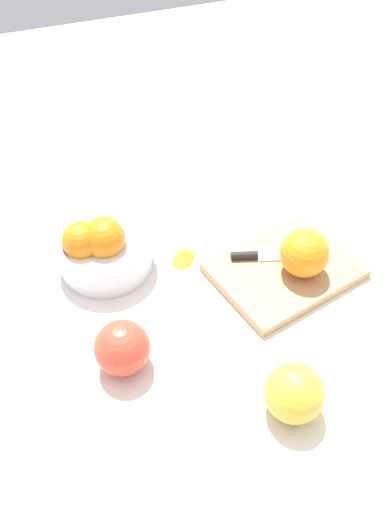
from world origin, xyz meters
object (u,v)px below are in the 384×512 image
Objects in this scene: cutting_board at (285,270)px; knife at (264,256)px; bowl at (102,249)px; apple_front_left at (122,348)px; orange_on_board at (304,253)px; apple_front_center at (294,393)px.

cutting_board is 1.51× the size of knife.
bowl is 0.71× the size of cutting_board.
apple_front_left is (-0.02, -0.20, -0.00)m from bowl.
orange_on_board reaches higher than knife.
cutting_board is at bearing -24.71° from bowl.
knife is 1.92× the size of apple_front_center.
bowl reaches higher than cutting_board.
apple_front_left is at bearing -96.94° from bowl.
orange_on_board reaches higher than apple_front_left.
cutting_board is 2.92× the size of orange_on_board.
apple_front_left reaches higher than knife.
cutting_board is at bearing -52.08° from knife.
apple_front_left is at bearing -166.27° from cutting_board.
bowl is 0.31m from cutting_board.
apple_front_center is (0.16, -0.35, -0.00)m from bowl.
apple_front_center is at bearing -38.72° from apple_front_left.
cutting_board is 0.05m from orange_on_board.
cutting_board is 0.04m from knife.
apple_front_left is (-0.28, -0.11, 0.02)m from knife.
apple_front_center is (-0.09, -0.26, 0.02)m from knife.
apple_front_left is at bearing -159.12° from knife.
apple_front_left is 1.00× the size of apple_front_center.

